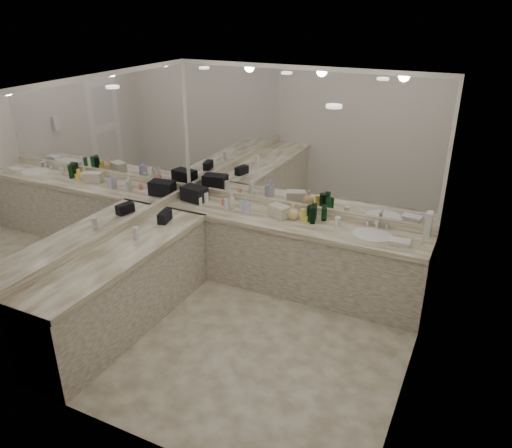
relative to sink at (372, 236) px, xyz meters
The scene contains 39 objects.
floor 1.77m from the sink, 128.37° to the right, with size 3.20×3.20×0.00m, color beige.
ceiling 2.29m from the sink, 128.37° to the right, with size 3.20×3.20×0.00m, color white.
wall_back 1.08m from the sink, 162.47° to the left, with size 3.20×0.02×2.60m, color beige.
wall_left 2.85m from the sink, 154.80° to the right, with size 0.02×3.00×2.60m, color beige.
wall_right 1.42m from the sink, 61.56° to the right, with size 0.02×3.00×2.60m, color beige.
vanity_back_base 1.06m from the sink, behind, with size 3.20×0.60×0.84m, color beige.
vanity_back_top 0.95m from the sink, behind, with size 3.20×0.64×0.06m, color beige.
vanity_left_base 2.75m from the sink, 146.31° to the right, with size 0.60×2.40×0.84m, color beige.
vanity_left_top 2.70m from the sink, 146.19° to the right, with size 0.64×2.42×0.06m, color beige.
backsplash_back 0.99m from the sink, 163.58° to the left, with size 3.20×0.04×0.10m, color beige.
backsplash_left 2.80m from the sink, 154.62° to the right, with size 0.04×3.00×0.10m, color beige.
mirror_back 1.33m from the sink, 163.13° to the left, with size 3.12×0.01×1.55m, color white.
mirror_left 2.94m from the sink, 154.69° to the right, with size 0.01×2.92×1.55m, color white.
sink is the anchor object (origin of this frame).
faucet 0.22m from the sink, 90.00° to the left, with size 0.24×0.16×0.14m, color silver.
wall_phone 0.91m from the sink, 39.57° to the right, with size 0.06×0.10×0.24m, color white.
door 1.82m from the sink, 69.46° to the right, with size 0.02×0.82×2.10m, color white.
black_toiletry_bag 2.29m from the sink, behind, with size 0.32×0.20×0.18m, color black.
black_bag_spill 2.35m from the sink, 163.21° to the right, with size 0.10×0.22×0.12m, color black.
cream_cosmetic_case 1.12m from the sink, behind, with size 0.24×0.15×0.14m, color beige.
hand_towel 0.32m from the sink, 13.31° to the right, with size 0.22×0.15×0.04m, color white.
lotion_left 2.55m from the sink, 151.95° to the right, with size 0.06×0.06×0.14m, color white.
soap_bottle_a 1.75m from the sink, behind, with size 0.07×0.07×0.19m, color #EBE8CF.
soap_bottle_b 1.52m from the sink, behind, with size 0.09×0.10×0.21m, color #AFADCA.
soap_bottle_c 0.95m from the sink, behind, with size 0.15×0.15×0.19m, color #E2C584.
green_bottle_0 0.76m from the sink, behind, with size 0.07×0.07×0.18m, color #144E26.
green_bottle_1 0.71m from the sink, behind, with size 0.07×0.07×0.20m, color #144E26.
green_bottle_2 0.73m from the sink, behind, with size 0.06×0.06×0.21m, color #144E26.
green_bottle_3 0.64m from the sink, 165.38° to the left, with size 0.06×0.06×0.19m, color #144E26.
green_bottle_4 0.75m from the sink, behind, with size 0.06×0.06×0.20m, color #144E26.
amenity_bottle_0 1.79m from the sink, behind, with size 0.05×0.05×0.14m, color silver.
amenity_bottle_1 0.83m from the sink, behind, with size 0.05×0.05×0.14m, color #F2D84C.
amenity_bottle_2 2.13m from the sink, behind, with size 0.07×0.07×0.14m, color white.
amenity_bottle_3 1.89m from the sink, behind, with size 0.06×0.06×0.08m, color #E57F66.
amenity_bottle_4 0.44m from the sink, 165.73° to the left, with size 0.06×0.06×0.09m, color white.
amenity_bottle_5 2.21m from the sink, behind, with size 0.04×0.04×0.12m, color #3F3F4C.
amenity_bottle_6 0.78m from the sink, behind, with size 0.06×0.06×0.07m, color #F2D84C.
amenity_bottle_7 2.16m from the sink, behind, with size 0.06×0.06×0.10m, color white.
amenity_bottle_8 1.67m from the sink, behind, with size 0.05×0.05×0.09m, color silver.
Camera 1 is at (1.95, -3.77, 3.23)m, focal length 35.00 mm.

